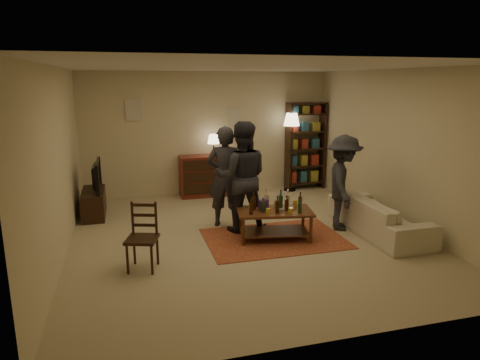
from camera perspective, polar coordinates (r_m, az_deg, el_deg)
name	(u,v)px	position (r m, az deg, el deg)	size (l,w,h in m)	color
floor	(246,237)	(7.08, 0.75, -7.56)	(6.00, 6.00, 0.00)	#C6B793
room_shell	(179,113)	(9.44, -8.14, 8.83)	(6.00, 6.00, 6.00)	beige
rug	(274,238)	(7.00, 4.58, -7.78)	(2.20, 1.50, 0.01)	maroon
coffee_table	(274,214)	(6.87, 4.62, -4.55)	(1.28, 0.84, 0.82)	brown
dining_chair	(143,234)	(5.95, -12.82, -7.03)	(0.50, 0.50, 0.92)	#321E10
tv_stand	(94,196)	(8.45, -18.94, -2.09)	(0.40, 1.00, 1.06)	#321E10
dresser	(203,175)	(9.44, -4.92, 0.70)	(1.00, 0.50, 1.36)	maroon
bookshelf	(305,145)	(10.12, 8.69, 4.64)	(0.90, 0.34, 2.02)	#321E10
floor_lamp	(291,125)	(9.78, 6.88, 7.29)	(0.36, 0.36, 1.79)	black
sofa	(379,215)	(7.53, 18.00, -4.50)	(2.08, 0.81, 0.61)	beige
person_left	(225,177)	(7.37, -1.98, 0.42)	(0.64, 0.42, 1.76)	#2B2A33
person_right	(242,177)	(7.11, 0.22, 0.37)	(0.90, 0.70, 1.86)	#26262D
person_by_sofa	(343,183)	(7.43, 13.57, -0.38)	(1.05, 0.60, 1.62)	#282930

